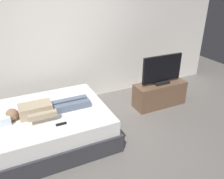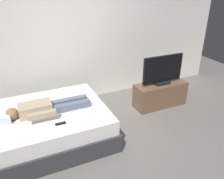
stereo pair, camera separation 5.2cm
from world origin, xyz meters
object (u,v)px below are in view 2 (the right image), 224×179
(remote, at_px, (61,124))
(tv_stand, at_px, (160,94))
(person, at_px, (44,108))
(bed, at_px, (45,126))
(tv, at_px, (163,70))

(remote, height_order, tv_stand, remote)
(person, distance_m, tv_stand, 2.40)
(bed, height_order, person, person)
(person, bearing_deg, bed, 123.74)
(person, xyz_separation_m, remote, (0.15, -0.40, -0.07))
(remote, xyz_separation_m, tv, (2.20, 0.65, 0.24))
(person, xyz_separation_m, tv_stand, (2.36, 0.24, -0.37))
(tv_stand, bearing_deg, bed, -175.27)
(person, height_order, tv, tv)
(bed, distance_m, tv, 2.45)
(bed, distance_m, tv_stand, 2.39)
(bed, distance_m, person, 0.36)
(bed, relative_size, remote, 13.55)
(bed, distance_m, remote, 0.56)
(remote, height_order, tv, tv)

